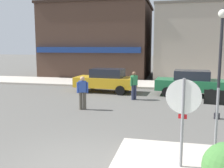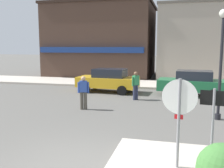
# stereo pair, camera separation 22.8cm
# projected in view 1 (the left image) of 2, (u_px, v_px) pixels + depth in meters

# --- Properties ---
(kerb_far) EXTENTS (80.00, 4.00, 0.15)m
(kerb_far) POSITION_uv_depth(u_px,v_px,m) (142.00, 84.00, 20.62)
(kerb_far) COLOR beige
(kerb_far) RESTS_ON ground
(stop_sign) EXTENTS (0.81, 0.14, 2.30)m
(stop_sign) POSITION_uv_depth(u_px,v_px,m) (183.00, 111.00, 6.14)
(stop_sign) COLOR gray
(stop_sign) RESTS_ON ground
(one_way_sign) EXTENTS (0.60, 0.10, 2.10)m
(one_way_sign) POSITION_uv_depth(u_px,v_px,m) (217.00, 121.00, 5.98)
(one_way_sign) COLOR gray
(one_way_sign) RESTS_ON ground
(lamp_post) EXTENTS (0.36, 0.36, 4.54)m
(lamp_post) POSITION_uv_depth(u_px,v_px,m) (221.00, 48.00, 10.59)
(lamp_post) COLOR black
(lamp_post) RESTS_ON ground
(parked_car_nearest) EXTENTS (4.11, 2.10, 1.56)m
(parked_car_nearest) POSITION_uv_depth(u_px,v_px,m) (106.00, 80.00, 17.34)
(parked_car_nearest) COLOR gold
(parked_car_nearest) RESTS_ON ground
(parked_car_second) EXTENTS (4.11, 2.10, 1.56)m
(parked_car_second) POSITION_uv_depth(u_px,v_px,m) (190.00, 83.00, 16.07)
(parked_car_second) COLOR #1E6B3D
(parked_car_second) RESTS_ON ground
(pedestrian_crossing_near) EXTENTS (0.40, 0.50, 1.61)m
(pedestrian_crossing_near) POSITION_uv_depth(u_px,v_px,m) (134.00, 85.00, 14.85)
(pedestrian_crossing_near) COLOR #2D334C
(pedestrian_crossing_near) RESTS_ON ground
(pedestrian_crossing_far) EXTENTS (0.56, 0.30, 1.61)m
(pedestrian_crossing_far) POSITION_uv_depth(u_px,v_px,m) (83.00, 92.00, 12.52)
(pedestrian_crossing_far) COLOR #4C473D
(pedestrian_crossing_far) RESTS_ON ground
(building_corner_shop) EXTENTS (10.41, 8.29, 7.15)m
(building_corner_shop) POSITION_uv_depth(u_px,v_px,m) (99.00, 41.00, 26.95)
(building_corner_shop) COLOR #473328
(building_corner_shop) RESTS_ON ground
(building_storefront_left_near) EXTENTS (6.48, 7.81, 6.69)m
(building_storefront_left_near) POSITION_uv_depth(u_px,v_px,m) (190.00, 43.00, 25.02)
(building_storefront_left_near) COLOR #9E9384
(building_storefront_left_near) RESTS_ON ground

